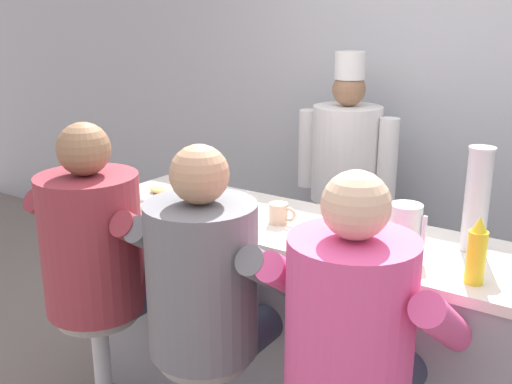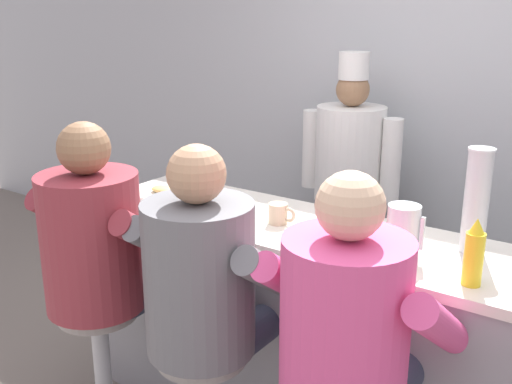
{
  "view_description": "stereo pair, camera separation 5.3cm",
  "coord_description": "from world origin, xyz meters",
  "px_view_note": "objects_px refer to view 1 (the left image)",
  "views": [
    {
      "loc": [
        1.0,
        -1.86,
        1.92
      ],
      "look_at": [
        -0.43,
        0.27,
        1.14
      ],
      "focal_mm": 42.0,
      "sensor_mm": 36.0,
      "label": 1
    },
    {
      "loc": [
        1.05,
        -1.83,
        1.92
      ],
      "look_at": [
        -0.43,
        0.27,
        1.14
      ],
      "focal_mm": 42.0,
      "sensor_mm": 36.0,
      "label": 2
    }
  ],
  "objects_px": {
    "cereal_bowl": "(205,197)",
    "coffee_mug_white": "(233,213)",
    "cook_in_whites_near": "(345,176)",
    "breakfast_plate": "(161,193)",
    "hot_sauce_bottle_orange": "(362,244)",
    "water_pitcher_clear": "(405,231)",
    "diner_seated_maroon": "(99,251)",
    "ketchup_bottle_red": "(372,219)",
    "diner_seated_pink": "(354,333)",
    "cup_stack_steel": "(477,200)",
    "diner_seated_grey": "(209,287)",
    "mustard_bottle_yellow": "(477,252)",
    "coffee_mug_tan": "(279,213)"
  },
  "relations": [
    {
      "from": "cereal_bowl",
      "to": "coffee_mug_white",
      "type": "height_order",
      "value": "coffee_mug_white"
    },
    {
      "from": "cereal_bowl",
      "to": "cook_in_whites_near",
      "type": "distance_m",
      "value": 1.15
    },
    {
      "from": "breakfast_plate",
      "to": "coffee_mug_white",
      "type": "relative_size",
      "value": 2.17
    },
    {
      "from": "hot_sauce_bottle_orange",
      "to": "breakfast_plate",
      "type": "distance_m",
      "value": 1.2
    },
    {
      "from": "water_pitcher_clear",
      "to": "diner_seated_maroon",
      "type": "bearing_deg",
      "value": -159.91
    },
    {
      "from": "diner_seated_maroon",
      "to": "cook_in_whites_near",
      "type": "height_order",
      "value": "cook_in_whites_near"
    },
    {
      "from": "coffee_mug_white",
      "to": "ketchup_bottle_red",
      "type": "bearing_deg",
      "value": 4.99
    },
    {
      "from": "diner_seated_pink",
      "to": "cook_in_whites_near",
      "type": "bearing_deg",
      "value": 116.63
    },
    {
      "from": "ketchup_bottle_red",
      "to": "hot_sauce_bottle_orange",
      "type": "height_order",
      "value": "ketchup_bottle_red"
    },
    {
      "from": "coffee_mug_white",
      "to": "hot_sauce_bottle_orange",
      "type": "bearing_deg",
      "value": -7.43
    },
    {
      "from": "cup_stack_steel",
      "to": "diner_seated_grey",
      "type": "relative_size",
      "value": 0.28
    },
    {
      "from": "cup_stack_steel",
      "to": "diner_seated_pink",
      "type": "height_order",
      "value": "diner_seated_pink"
    },
    {
      "from": "diner_seated_grey",
      "to": "coffee_mug_white",
      "type": "bearing_deg",
      "value": 113.12
    },
    {
      "from": "diner_seated_pink",
      "to": "ketchup_bottle_red",
      "type": "bearing_deg",
      "value": 107.87
    },
    {
      "from": "water_pitcher_clear",
      "to": "coffee_mug_white",
      "type": "height_order",
      "value": "water_pitcher_clear"
    },
    {
      "from": "coffee_mug_white",
      "to": "water_pitcher_clear",
      "type": "bearing_deg",
      "value": 3.16
    },
    {
      "from": "water_pitcher_clear",
      "to": "diner_seated_maroon",
      "type": "height_order",
      "value": "diner_seated_maroon"
    },
    {
      "from": "ketchup_bottle_red",
      "to": "breakfast_plate",
      "type": "bearing_deg",
      "value": 177.34
    },
    {
      "from": "coffee_mug_white",
      "to": "diner_seated_grey",
      "type": "relative_size",
      "value": 0.08
    },
    {
      "from": "water_pitcher_clear",
      "to": "diner_seated_grey",
      "type": "xyz_separation_m",
      "value": [
        -0.6,
        -0.44,
        -0.21
      ]
    },
    {
      "from": "breakfast_plate",
      "to": "diner_seated_grey",
      "type": "xyz_separation_m",
      "value": [
        0.7,
        -0.51,
        -0.12
      ]
    },
    {
      "from": "hot_sauce_bottle_orange",
      "to": "cook_in_whites_near",
      "type": "height_order",
      "value": "cook_in_whites_near"
    },
    {
      "from": "water_pitcher_clear",
      "to": "cup_stack_steel",
      "type": "relative_size",
      "value": 0.51
    },
    {
      "from": "diner_seated_pink",
      "to": "mustard_bottle_yellow",
      "type": "bearing_deg",
      "value": 52.5
    },
    {
      "from": "diner_seated_maroon",
      "to": "diner_seated_grey",
      "type": "height_order",
      "value": "diner_seated_maroon"
    },
    {
      "from": "ketchup_bottle_red",
      "to": "coffee_mug_tan",
      "type": "height_order",
      "value": "ketchup_bottle_red"
    },
    {
      "from": "mustard_bottle_yellow",
      "to": "cereal_bowl",
      "type": "distance_m",
      "value": 1.35
    },
    {
      "from": "mustard_bottle_yellow",
      "to": "coffee_mug_tan",
      "type": "height_order",
      "value": "mustard_bottle_yellow"
    },
    {
      "from": "water_pitcher_clear",
      "to": "coffee_mug_tan",
      "type": "distance_m",
      "value": 0.6
    },
    {
      "from": "coffee_mug_white",
      "to": "diner_seated_pink",
      "type": "height_order",
      "value": "diner_seated_pink"
    },
    {
      "from": "cup_stack_steel",
      "to": "ketchup_bottle_red",
      "type": "bearing_deg",
      "value": -148.69
    },
    {
      "from": "cereal_bowl",
      "to": "cook_in_whites_near",
      "type": "xyz_separation_m",
      "value": [
        0.22,
        1.12,
        -0.12
      ]
    },
    {
      "from": "hot_sauce_bottle_orange",
      "to": "diner_seated_grey",
      "type": "bearing_deg",
      "value": -147.11
    },
    {
      "from": "hot_sauce_bottle_orange",
      "to": "coffee_mug_tan",
      "type": "bearing_deg",
      "value": 158.79
    },
    {
      "from": "cup_stack_steel",
      "to": "coffee_mug_tan",
      "type": "bearing_deg",
      "value": -168.49
    },
    {
      "from": "hot_sauce_bottle_orange",
      "to": "diner_seated_pink",
      "type": "xyz_separation_m",
      "value": [
        0.12,
        -0.31,
        -0.18
      ]
    },
    {
      "from": "cereal_bowl",
      "to": "coffee_mug_tan",
      "type": "distance_m",
      "value": 0.47
    },
    {
      "from": "diner_seated_maroon",
      "to": "diner_seated_pink",
      "type": "distance_m",
      "value": 1.21
    },
    {
      "from": "water_pitcher_clear",
      "to": "diner_seated_grey",
      "type": "bearing_deg",
      "value": -143.59
    },
    {
      "from": "coffee_mug_white",
      "to": "diner_seated_pink",
      "type": "bearing_deg",
      "value": -27.23
    },
    {
      "from": "ketchup_bottle_red",
      "to": "coffee_mug_tan",
      "type": "relative_size",
      "value": 1.99
    },
    {
      "from": "breakfast_plate",
      "to": "diner_seated_grey",
      "type": "bearing_deg",
      "value": -35.85
    },
    {
      "from": "mustard_bottle_yellow",
      "to": "breakfast_plate",
      "type": "distance_m",
      "value": 1.59
    },
    {
      "from": "diner_seated_pink",
      "to": "cereal_bowl",
      "type": "bearing_deg",
      "value": 152.4
    },
    {
      "from": "mustard_bottle_yellow",
      "to": "breakfast_plate",
      "type": "height_order",
      "value": "mustard_bottle_yellow"
    },
    {
      "from": "water_pitcher_clear",
      "to": "diner_seated_pink",
      "type": "distance_m",
      "value": 0.49
    },
    {
      "from": "hot_sauce_bottle_orange",
      "to": "diner_seated_pink",
      "type": "height_order",
      "value": "diner_seated_pink"
    },
    {
      "from": "diner_seated_maroon",
      "to": "diner_seated_pink",
      "type": "relative_size",
      "value": 1.02
    },
    {
      "from": "coffee_mug_white",
      "to": "diner_seated_pink",
      "type": "xyz_separation_m",
      "value": [
        0.78,
        -0.4,
        -0.15
      ]
    },
    {
      "from": "coffee_mug_white",
      "to": "cook_in_whites_near",
      "type": "distance_m",
      "value": 1.28
    }
  ]
}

